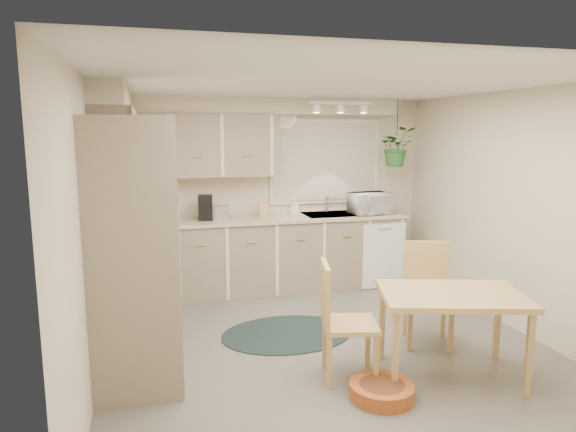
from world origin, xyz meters
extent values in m
plane|color=slate|center=(0.00, 0.00, 0.00)|extent=(4.20, 4.20, 0.00)
plane|color=silver|center=(0.00, 0.00, 2.40)|extent=(4.20, 4.20, 0.00)
cube|color=beige|center=(0.00, 2.10, 1.20)|extent=(4.00, 0.04, 2.40)
cube|color=beige|center=(0.00, -2.10, 1.20)|extent=(4.00, 0.04, 2.40)
cube|color=beige|center=(-2.00, 0.00, 1.20)|extent=(0.04, 4.20, 2.40)
cube|color=beige|center=(2.00, 0.00, 1.20)|extent=(0.04, 4.20, 2.40)
cube|color=gray|center=(-1.70, 0.88, 0.45)|extent=(0.60, 1.85, 0.90)
cube|color=gray|center=(-0.20, 1.80, 0.45)|extent=(3.60, 0.60, 0.90)
cube|color=beige|center=(-1.69, 0.88, 0.92)|extent=(0.64, 1.89, 0.04)
cube|color=beige|center=(-0.20, 1.79, 0.92)|extent=(3.64, 0.64, 0.04)
cube|color=gray|center=(-1.68, -0.38, 1.05)|extent=(0.65, 0.65, 2.10)
cube|color=white|center=(-1.35, -0.38, 1.05)|extent=(0.02, 0.56, 0.58)
cube|color=gray|center=(-1.82, 1.00, 1.83)|extent=(0.35, 2.00, 0.75)
cube|color=gray|center=(-1.00, 1.93, 1.83)|extent=(2.00, 0.35, 0.75)
cube|color=beige|center=(-1.85, 1.00, 2.30)|extent=(0.30, 2.00, 0.20)
cube|color=beige|center=(-0.20, 1.95, 2.30)|extent=(3.60, 0.30, 0.20)
cube|color=white|center=(-1.68, 0.30, 0.94)|extent=(0.52, 0.58, 0.02)
cube|color=white|center=(-1.70, 0.30, 1.40)|extent=(0.40, 0.60, 0.14)
cube|color=beige|center=(0.70, 2.07, 1.60)|extent=(1.40, 0.02, 1.00)
cube|color=beige|center=(0.70, 2.08, 1.60)|extent=(1.50, 0.02, 1.10)
cube|color=#9C9FA3|center=(0.70, 1.80, 0.90)|extent=(0.70, 0.48, 0.10)
cube|color=white|center=(1.30, 1.49, 0.42)|extent=(0.58, 0.02, 0.83)
cube|color=white|center=(0.70, 1.55, 2.33)|extent=(0.80, 0.04, 0.04)
cylinder|color=#E0BB4F|center=(0.15, 2.07, 2.18)|extent=(0.30, 0.03, 0.30)
cube|color=tan|center=(0.78, -0.84, 0.35)|extent=(1.29, 1.04, 0.71)
cube|color=tan|center=(-0.02, -0.65, 0.48)|extent=(0.54, 0.54, 0.96)
cube|color=tan|center=(0.93, -0.22, 0.48)|extent=(0.58, 0.58, 0.95)
ellipsoid|color=black|center=(-0.28, 0.34, 0.01)|extent=(1.35, 1.03, 0.01)
cylinder|color=#A14120|center=(0.09, -1.04, 0.06)|extent=(0.60, 0.60, 0.11)
imported|color=white|center=(1.18, 1.70, 1.11)|extent=(0.53, 0.34, 0.34)
imported|color=white|center=(0.24, 1.95, 0.98)|extent=(0.13, 0.21, 0.09)
imported|color=#266128|center=(1.53, 1.70, 1.74)|extent=(0.48, 0.53, 0.39)
cube|color=black|center=(-0.91, 1.80, 1.09)|extent=(0.19, 0.22, 0.30)
cube|color=#9C9FA3|center=(-0.76, 1.82, 1.02)|extent=(0.30, 0.21, 0.17)
cube|color=tan|center=(-0.19, 1.85, 1.05)|extent=(0.11, 0.11, 0.22)
camera|label=1|loc=(-1.52, -4.33, 1.99)|focal=32.00mm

